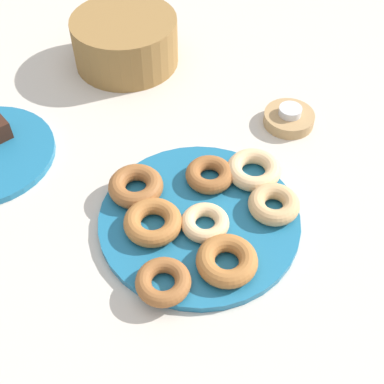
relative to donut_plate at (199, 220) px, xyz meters
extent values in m
plane|color=beige|center=(0.00, 0.00, -0.01)|extent=(2.40, 2.40, 0.00)
cylinder|color=#1E6B93|center=(0.00, 0.00, 0.00)|extent=(0.33, 0.33, 0.01)
torus|color=tan|center=(0.12, -0.03, 0.02)|extent=(0.12, 0.12, 0.03)
torus|color=#AD6B33|center=(-0.08, 0.01, 0.02)|extent=(0.13, 0.13, 0.03)
torus|color=#995B2D|center=(0.05, 0.07, 0.02)|extent=(0.09, 0.09, 0.03)
torus|color=#995B2D|center=(-0.10, -0.10, 0.02)|extent=(0.09, 0.09, 0.02)
torus|color=#AD6B33|center=(0.00, -0.10, 0.02)|extent=(0.13, 0.13, 0.03)
torus|color=#995B2D|center=(-0.08, 0.09, 0.02)|extent=(0.12, 0.12, 0.03)
torus|color=#EABC84|center=(0.00, -0.02, 0.02)|extent=(0.10, 0.10, 0.02)
torus|color=#EABC84|center=(0.12, 0.05, 0.02)|extent=(0.12, 0.12, 0.03)
cylinder|color=tan|center=(0.26, 0.15, 0.00)|extent=(0.10, 0.10, 0.02)
cylinder|color=silver|center=(0.26, 0.15, 0.02)|extent=(0.04, 0.04, 0.02)
cylinder|color=olive|center=(0.03, 0.47, 0.04)|extent=(0.31, 0.31, 0.10)
camera|label=1|loc=(-0.21, -0.47, 0.67)|focal=48.38mm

